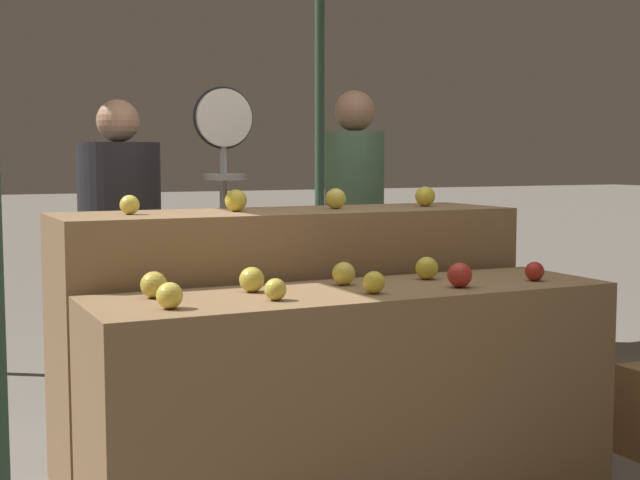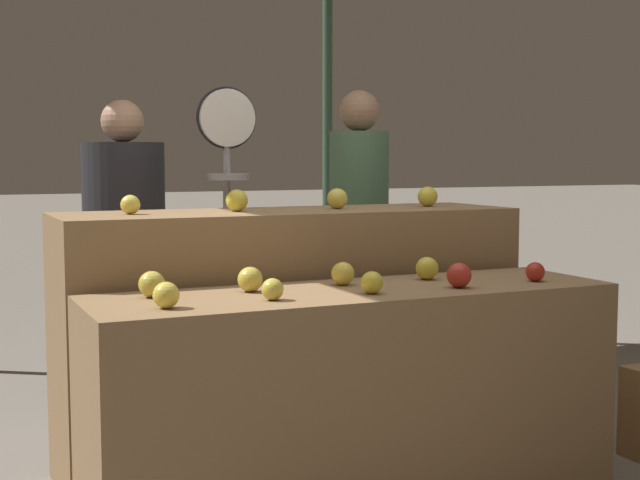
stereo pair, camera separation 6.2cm
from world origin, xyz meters
name	(u,v)px [view 2 (the right image)]	position (x,y,z in m)	size (l,w,h in m)	color
display_counter_front	(355,403)	(0.00, 0.00, 0.41)	(1.90, 0.55, 0.82)	olive
display_counter_back	(291,338)	(0.00, 0.60, 0.54)	(1.90, 0.55, 1.07)	olive
apple_front_0	(166,295)	(-0.71, -0.11, 0.86)	(0.08, 0.08, 0.08)	yellow
apple_front_1	(273,289)	(-0.36, -0.10, 0.86)	(0.07, 0.07, 0.07)	gold
apple_front_2	(372,282)	(0.01, -0.11, 0.86)	(0.08, 0.08, 0.08)	gold
apple_front_3	(459,275)	(0.35, -0.12, 0.87)	(0.09, 0.09, 0.09)	#B72D23
apple_front_4	(535,272)	(0.71, -0.10, 0.86)	(0.07, 0.07, 0.07)	#AD281E
apple_front_5	(152,284)	(-0.70, 0.12, 0.87)	(0.09, 0.09, 0.09)	gold
apple_front_6	(250,279)	(-0.36, 0.10, 0.87)	(0.09, 0.09, 0.09)	gold
apple_front_7	(343,274)	(0.01, 0.11, 0.87)	(0.08, 0.08, 0.08)	yellow
apple_front_8	(427,268)	(0.36, 0.11, 0.87)	(0.09, 0.09, 0.09)	gold
apple_back_0	(130,205)	(-0.66, 0.60, 1.11)	(0.07, 0.07, 0.07)	yellow
apple_back_1	(237,201)	(-0.23, 0.60, 1.11)	(0.09, 0.09, 0.09)	gold
apple_back_2	(337,199)	(0.21, 0.60, 1.11)	(0.09, 0.09, 0.09)	yellow
apple_back_3	(428,197)	(0.66, 0.61, 1.11)	(0.09, 0.09, 0.09)	gold
produce_scale	(227,180)	(-0.06, 1.22, 1.18)	(0.29, 0.20, 1.62)	#99999E
person_vendor_at_scale	(125,239)	(-0.48, 1.55, 0.89)	(0.40, 0.40, 1.56)	#2D2D38
person_customer_left	(359,220)	(0.73, 1.42, 0.96)	(0.34, 0.34, 1.64)	#2D2D38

